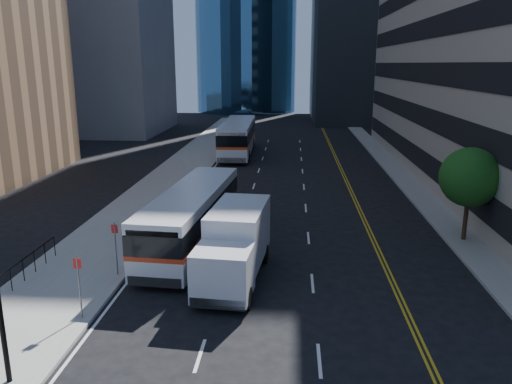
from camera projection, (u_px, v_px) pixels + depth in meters
ground at (302, 304)px, 20.40m from camera, size 160.00×160.00×0.00m
sidewalk_west at (181, 171)px, 45.26m from camera, size 5.00×90.00×0.15m
sidewalk_east at (399, 174)px, 43.91m from camera, size 2.00×90.00×0.15m
midrise_west at (93, 3)px, 68.18m from camera, size 18.00×18.00×35.00m
street_tree at (470, 177)px, 26.60m from camera, size 3.20×3.20×5.10m
bus_front at (192, 216)px, 26.53m from camera, size 3.57×12.13×3.08m
bus_rear at (238, 136)px, 53.48m from camera, size 3.26×13.78×3.54m
box_truck at (235, 245)px, 22.24m from camera, size 2.90×6.89×3.21m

